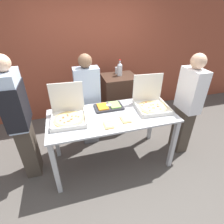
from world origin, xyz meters
name	(u,v)px	position (x,y,z in m)	size (l,w,h in m)	color
ground_plane	(112,160)	(0.00, 0.00, 0.00)	(16.00, 16.00, 0.00)	#514C47
brick_wall_behind	(89,53)	(0.00, 1.70, 1.40)	(10.00, 0.06, 2.80)	brown
buffet_table	(112,122)	(0.00, 0.00, 0.76)	(1.80, 0.82, 0.89)	#B7BABF
pizza_box_far_right	(151,102)	(0.63, 0.06, 0.97)	(0.50, 0.52, 0.46)	silver
pizza_box_near_right	(68,114)	(-0.59, 0.07, 0.97)	(0.48, 0.50, 0.46)	silver
paper_plate_front_center	(108,125)	(-0.12, -0.25, 0.90)	(0.24, 0.24, 0.03)	white
paper_plate_front_right	(126,120)	(0.14, -0.18, 0.90)	(0.23, 0.23, 0.03)	white
veggie_tray	(109,107)	(0.01, 0.21, 0.91)	(0.42, 0.26, 0.05)	#28282D
sideboard_podium	(119,101)	(0.44, 1.03, 0.54)	(0.65, 0.55, 1.08)	#382319
soda_bottle	(120,69)	(0.45, 1.05, 1.21)	(0.10, 0.10, 0.30)	#B7BCC1
soda_can_silver	(117,70)	(0.44, 1.19, 1.14)	(0.07, 0.07, 0.12)	silver
person_guest_cap	(88,101)	(-0.24, 0.62, 0.85)	(0.40, 0.22, 1.62)	slate
person_guest_plaid	(187,105)	(1.23, -0.03, 0.88)	(0.22, 0.40, 1.68)	#473D33
person_server_vest	(19,116)	(-1.21, 0.13, 1.01)	(0.24, 0.42, 1.78)	#473D33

